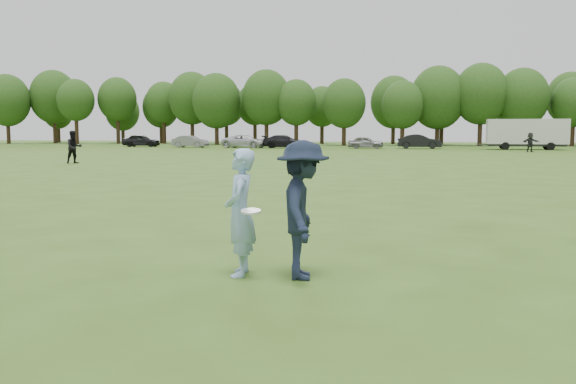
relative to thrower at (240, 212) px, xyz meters
name	(u,v)px	position (x,y,z in m)	size (l,w,h in m)	color
ground	(255,271)	(0.12, 0.31, -0.90)	(200.00, 200.00, 0.00)	#345217
thrower	(240,212)	(0.00, 0.00, 0.00)	(0.66, 0.43, 1.80)	#92B7E2
defender	(303,210)	(0.89, 0.04, 0.06)	(1.24, 0.71, 1.92)	#171F32
player_far_a	(74,147)	(-18.94, 25.31, 0.11)	(0.98, 0.76, 2.02)	black
player_far_d	(530,142)	(11.40, 52.95, 0.02)	(1.70, 0.54, 1.84)	#242424
car_a	(141,141)	(-32.51, 60.81, -0.13)	(1.82, 4.51, 1.54)	black
car_b	(190,142)	(-25.43, 59.34, -0.20)	(1.49, 4.27, 1.41)	slate
car_c	(245,141)	(-18.72, 59.63, -0.15)	(2.48, 5.38, 1.50)	silver
car_d	(285,142)	(-13.97, 59.52, -0.16)	(2.08, 5.10, 1.48)	black
car_e	(366,143)	(-4.81, 60.02, -0.23)	(1.59, 3.96, 1.35)	gray
car_f	(420,142)	(1.05, 60.74, -0.11)	(1.67, 4.80, 1.58)	black
disc_in_play	(251,211)	(0.24, -0.29, 0.06)	(0.33, 0.33, 0.08)	white
cargo_trailer	(527,133)	(12.03, 60.08, 0.88)	(9.00, 2.75, 3.20)	silver
treeline	(438,99)	(2.93, 77.21, 5.36)	(130.35, 18.39, 11.74)	#332114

